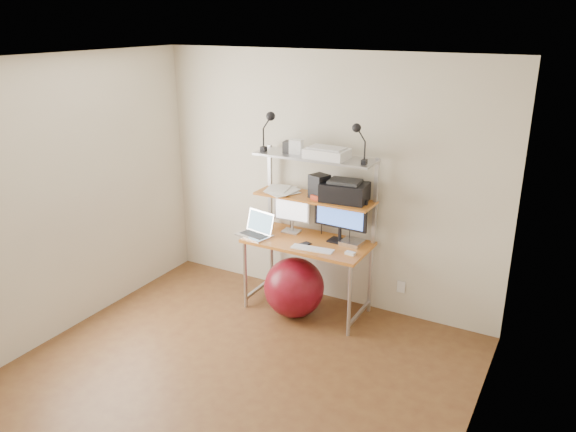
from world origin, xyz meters
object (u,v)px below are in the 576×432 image
printer (345,191)px  exercise_ball (294,287)px  monitor_silver (292,210)px  monitor_black (340,215)px  laptop (257,230)px

printer → exercise_ball: printer is taller
monitor_silver → monitor_black: bearing=-3.8°
laptop → printer: 0.96m
monitor_black → laptop: size_ratio=1.41×
monitor_silver → laptop: size_ratio=1.11×
laptop → printer: (0.81, 0.25, 0.46)m
laptop → exercise_ball: 0.67m
monitor_silver → printer: (0.56, -0.00, 0.28)m
monitor_silver → exercise_ball: 0.76m
monitor_black → exercise_ball: bearing=-134.8°
laptop → exercise_ball: (0.45, -0.06, -0.50)m
monitor_black → printer: 0.24m
monitor_black → exercise_ball: monitor_black is taller
monitor_silver → exercise_ball: monitor_silver is taller
monitor_black → laptop: monitor_black is taller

